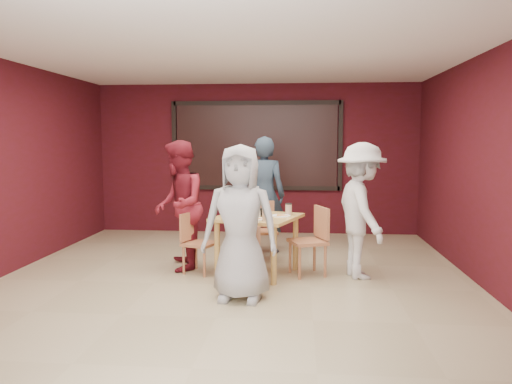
# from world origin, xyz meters

# --- Properties ---
(floor) EXTENTS (7.00, 7.00, 0.00)m
(floor) POSITION_xyz_m (0.00, 0.00, 0.00)
(floor) COLOR tan
(floor) RESTS_ON ground
(window_blinds) EXTENTS (3.00, 0.02, 1.50)m
(window_blinds) POSITION_xyz_m (0.00, 3.45, 1.65)
(window_blinds) COLOR black
(dining_table) EXTENTS (1.24, 1.24, 0.92)m
(dining_table) POSITION_xyz_m (0.27, 0.55, 0.68)
(dining_table) COLOR tan
(dining_table) RESTS_ON floor
(chair_front) EXTENTS (0.38, 0.38, 0.78)m
(chair_front) POSITION_xyz_m (0.19, -0.22, 0.44)
(chair_front) COLOR #B46946
(chair_front) RESTS_ON floor
(chair_back) EXTENTS (0.49, 0.49, 0.85)m
(chair_back) POSITION_xyz_m (0.26, 1.40, 0.48)
(chair_back) COLOR #B46946
(chair_back) RESTS_ON floor
(chair_left) EXTENTS (0.49, 0.49, 0.80)m
(chair_left) POSITION_xyz_m (-0.55, 0.53, 0.45)
(chair_left) COLOR #B46946
(chair_left) RESTS_ON floor
(chair_right) EXTENTS (0.56, 0.56, 0.89)m
(chair_right) POSITION_xyz_m (1.00, 0.56, 0.50)
(chair_right) COLOR #B46946
(chair_right) RESTS_ON floor
(diner_front) EXTENTS (0.89, 0.62, 1.72)m
(diner_front) POSITION_xyz_m (0.17, -0.53, 0.86)
(diner_front) COLOR #A9A9A9
(diner_front) RESTS_ON floor
(diner_back) EXTENTS (0.71, 0.51, 1.81)m
(diner_back) POSITION_xyz_m (0.27, 1.83, 0.91)
(diner_back) COLOR #2A3B4B
(diner_back) RESTS_ON floor
(diner_left) EXTENTS (0.84, 0.98, 1.76)m
(diner_left) POSITION_xyz_m (-0.81, 0.70, 0.88)
(diner_left) COLOR maroon
(diner_left) RESTS_ON floor
(diner_right) EXTENTS (0.88, 1.24, 1.73)m
(diner_right) POSITION_xyz_m (1.60, 0.50, 0.86)
(diner_right) COLOR silver
(diner_right) RESTS_ON floor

